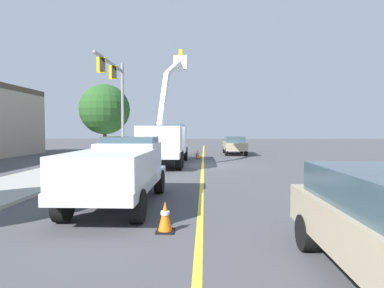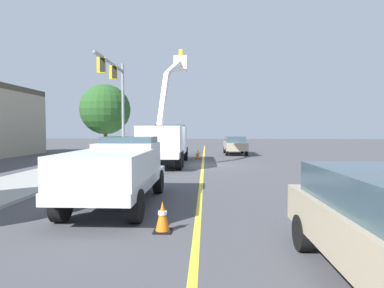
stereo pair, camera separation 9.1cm
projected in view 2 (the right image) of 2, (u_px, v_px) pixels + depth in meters
name	position (u px, v px, depth m)	size (l,w,h in m)	color
ground	(203.00, 165.00, 20.39)	(120.00, 120.00, 0.00)	#47474C
sidewalk_far_side	(88.00, 164.00, 20.72)	(60.00, 3.60, 0.12)	#9E9E99
lane_centre_stripe	(203.00, 165.00, 20.39)	(50.00, 0.16, 0.01)	yellow
utility_bucket_truck	(166.00, 140.00, 20.97)	(8.21, 2.70, 7.74)	white
service_pickup_truck	(118.00, 169.00, 9.61)	(5.61, 2.21, 2.06)	silver
passing_minivan	(235.00, 144.00, 29.46)	(4.81, 1.97, 1.69)	tan
traffic_cone_leading	(163.00, 217.00, 7.10)	(0.40, 0.40, 0.70)	black
traffic_cone_mid_front	(198.00, 154.00, 24.92)	(0.40, 0.40, 0.76)	black
traffic_signal_mast	(116.00, 89.00, 23.54)	(6.64, 0.57, 7.61)	gray
street_tree_right	(105.00, 109.00, 28.53)	(4.51, 4.51, 6.40)	brown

